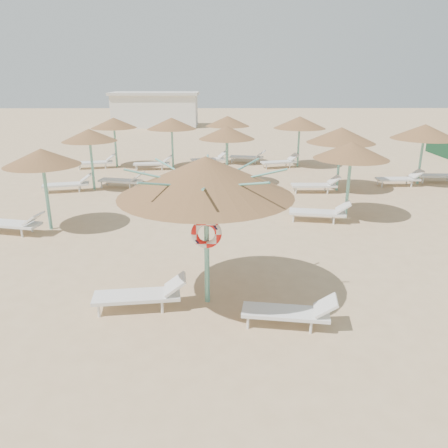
{
  "coord_description": "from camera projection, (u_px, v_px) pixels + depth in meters",
  "views": [
    {
      "loc": [
        0.27,
        -9.04,
        4.79
      ],
      "look_at": [
        0.37,
        1.17,
        1.3
      ],
      "focal_mm": 35.0,
      "sensor_mm": 36.0,
      "label": 1
    }
  ],
  "objects": [
    {
      "name": "lounger_main_b",
      "position": [
        292.0,
        311.0,
        8.7
      ],
      "size": [
        1.92,
        0.82,
        0.68
      ],
      "rotation": [
        0.0,
        0.0,
        -0.15
      ],
      "color": "silver",
      "rests_on": "ground"
    },
    {
      "name": "lounger_main_a",
      "position": [
        143.0,
        294.0,
        9.34
      ],
      "size": [
        2.04,
        0.81,
        0.72
      ],
      "rotation": [
        0.0,
        0.0,
        0.11
      ],
      "color": "silver",
      "rests_on": "ground"
    },
    {
      "name": "main_palapa",
      "position": [
        206.0,
        177.0,
        8.84
      ],
      "size": [
        3.63,
        3.63,
        3.25
      ],
      "color": "#69B6A4",
      "rests_on": "ground"
    },
    {
      "name": "ground",
      "position": [
        208.0,
        293.0,
        10.1
      ],
      "size": [
        120.0,
        120.0,
        0.0
      ],
      "primitive_type": "plane",
      "color": "tan",
      "rests_on": "ground"
    },
    {
      "name": "service_hut",
      "position": [
        156.0,
        109.0,
        42.63
      ],
      "size": [
        8.4,
        4.4,
        3.25
      ],
      "color": "silver",
      "rests_on": "ground"
    },
    {
      "name": "palapa_field",
      "position": [
        269.0,
        134.0,
        19.45
      ],
      "size": [
        20.16,
        13.55,
        2.73
      ],
      "color": "#69B6A4",
      "rests_on": "ground"
    }
  ]
}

